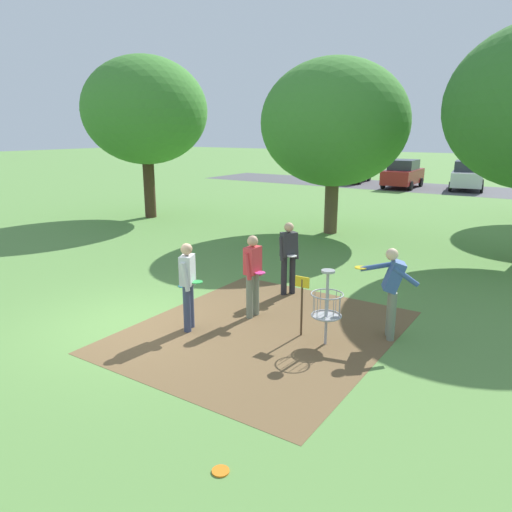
# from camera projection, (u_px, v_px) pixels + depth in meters

# --- Properties ---
(ground_plane) EXTENTS (160.00, 160.00, 0.00)m
(ground_plane) POSITION_uv_depth(u_px,v_px,m) (135.00, 324.00, 9.57)
(ground_plane) COLOR #5B8942
(dirt_tee_pad) EXTENTS (4.56, 5.34, 0.01)m
(dirt_tee_pad) POSITION_uv_depth(u_px,v_px,m) (263.00, 331.00, 9.25)
(dirt_tee_pad) COLOR brown
(dirt_tee_pad) RESTS_ON ground
(disc_golf_basket) EXTENTS (0.98, 0.58, 1.39)m
(disc_golf_basket) POSITION_uv_depth(u_px,v_px,m) (324.00, 304.00, 8.55)
(disc_golf_basket) COLOR #9E9EA3
(disc_golf_basket) RESTS_ON ground
(player_foreground_watching) EXTENTS (0.41, 0.47, 1.71)m
(player_foreground_watching) POSITION_uv_depth(u_px,v_px,m) (253.00, 271.00, 9.76)
(player_foreground_watching) COLOR slate
(player_foreground_watching) RESTS_ON ground
(player_throwing) EXTENTS (1.17, 0.49, 1.71)m
(player_throwing) POSITION_uv_depth(u_px,v_px,m) (392.00, 287.00, 8.72)
(player_throwing) COLOR slate
(player_throwing) RESTS_ON ground
(player_waiting_left) EXTENTS (0.45, 0.48, 1.71)m
(player_waiting_left) POSITION_uv_depth(u_px,v_px,m) (289.00, 254.00, 11.11)
(player_waiting_left) COLOR #232328
(player_waiting_left) RESTS_ON ground
(player_waiting_right) EXTENTS (0.45, 0.49, 1.71)m
(player_waiting_right) POSITION_uv_depth(u_px,v_px,m) (188.00, 282.00, 9.10)
(player_waiting_right) COLOR #384260
(player_waiting_right) RESTS_ON ground
(frisbee_near_basket) EXTENTS (0.20, 0.20, 0.02)m
(frisbee_near_basket) POSITION_uv_depth(u_px,v_px,m) (221.00, 471.00, 5.44)
(frisbee_near_basket) COLOR orange
(frisbee_near_basket) RESTS_ON ground
(frisbee_by_tee) EXTENTS (0.21, 0.21, 0.02)m
(frisbee_by_tee) POSITION_uv_depth(u_px,v_px,m) (183.00, 286.00, 11.90)
(frisbee_by_tee) COLOR #1E93DB
(frisbee_by_tee) RESTS_ON ground
(tree_near_left) EXTENTS (5.22, 5.22, 6.74)m
(tree_near_left) POSITION_uv_depth(u_px,v_px,m) (145.00, 111.00, 20.22)
(tree_near_left) COLOR #422D1E
(tree_near_left) RESTS_ON ground
(tree_mid_left) EXTENTS (5.26, 5.26, 6.22)m
(tree_mid_left) POSITION_uv_depth(u_px,v_px,m) (334.00, 123.00, 17.11)
(tree_mid_left) COLOR brown
(tree_mid_left) RESTS_ON ground
(parking_lot_strip) EXTENTS (36.00, 6.00, 0.01)m
(parking_lot_strip) POSITION_uv_depth(u_px,v_px,m) (448.00, 189.00, 31.36)
(parking_lot_strip) COLOR #4C4C51
(parking_lot_strip) RESTS_ON ground
(parked_car_leftmost) EXTENTS (2.34, 4.38, 1.84)m
(parked_car_leftmost) POSITION_uv_depth(u_px,v_px,m) (353.00, 170.00, 35.38)
(parked_car_leftmost) COLOR maroon
(parked_car_leftmost) RESTS_ON ground
(parked_car_center_left) EXTENTS (2.07, 4.25, 1.84)m
(parked_car_center_left) POSITION_uv_depth(u_px,v_px,m) (403.00, 174.00, 31.98)
(parked_car_center_left) COLOR maroon
(parked_car_center_left) RESTS_ON ground
(parked_car_center_right) EXTENTS (2.44, 4.42, 1.84)m
(parked_car_center_right) POSITION_uv_depth(u_px,v_px,m) (468.00, 175.00, 30.86)
(parked_car_center_right) COLOR silver
(parked_car_center_right) RESTS_ON ground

